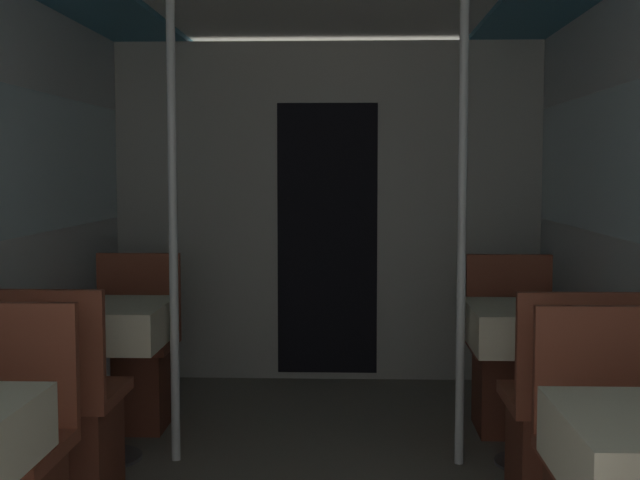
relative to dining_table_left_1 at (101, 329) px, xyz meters
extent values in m
cube|color=#A8A8A3|center=(1.00, 1.69, 0.47)|extent=(2.72, 0.08, 2.17)
cube|color=black|center=(1.00, 1.64, 0.29)|extent=(0.64, 0.01, 1.73)
cube|color=brown|center=(0.00, -1.07, 0.07)|extent=(0.46, 0.04, 0.43)
cylinder|color=#4C4C51|center=(0.00, 0.00, -0.61)|extent=(0.36, 0.36, 0.01)
cylinder|color=#B7B7BC|center=(0.00, 0.00, -0.25)|extent=(0.08, 0.08, 0.70)
cube|color=#B2B2B7|center=(0.00, 0.00, 0.10)|extent=(0.57, 0.57, 0.02)
cube|color=beige|center=(0.00, 0.00, 0.02)|extent=(0.61, 0.61, 0.19)
cube|color=brown|center=(0.00, -0.53, -0.41)|extent=(0.39, 0.39, 0.42)
cube|color=brown|center=(0.00, -0.53, -0.17)|extent=(0.46, 0.46, 0.05)
cube|color=brown|center=(0.00, -0.74, 0.07)|extent=(0.46, 0.04, 0.43)
cube|color=brown|center=(0.00, 0.53, -0.41)|extent=(0.39, 0.39, 0.42)
cube|color=brown|center=(0.00, 0.53, -0.17)|extent=(0.46, 0.46, 0.05)
cube|color=brown|center=(0.00, 0.74, 0.07)|extent=(0.46, 0.04, 0.43)
cylinder|color=silver|center=(0.34, 0.00, 0.47)|extent=(0.04, 0.04, 2.17)
cube|color=brown|center=(2.01, -1.27, -0.17)|extent=(0.46, 0.46, 0.05)
cube|color=brown|center=(2.01, -1.07, 0.07)|extent=(0.46, 0.04, 0.43)
cylinder|color=#4C4C51|center=(2.01, 0.00, -0.61)|extent=(0.36, 0.36, 0.01)
cylinder|color=#B7B7BC|center=(2.01, 0.00, -0.25)|extent=(0.08, 0.08, 0.70)
cube|color=#B2B2B7|center=(2.01, 0.00, 0.10)|extent=(0.57, 0.57, 0.02)
cube|color=beige|center=(2.01, 0.00, 0.02)|extent=(0.61, 0.61, 0.19)
cube|color=brown|center=(2.01, -0.53, -0.41)|extent=(0.39, 0.39, 0.42)
cube|color=brown|center=(2.01, -0.53, -0.17)|extent=(0.46, 0.46, 0.05)
cube|color=brown|center=(2.01, -0.74, 0.07)|extent=(0.46, 0.04, 0.43)
cube|color=brown|center=(2.01, 0.53, -0.41)|extent=(0.39, 0.39, 0.42)
cube|color=brown|center=(2.01, 0.53, -0.17)|extent=(0.46, 0.46, 0.05)
cube|color=brown|center=(2.01, 0.74, 0.07)|extent=(0.46, 0.04, 0.43)
cylinder|color=silver|center=(1.66, 0.00, 0.47)|extent=(0.04, 0.04, 2.17)
camera|label=1|loc=(1.17, -4.04, 0.74)|focal=50.00mm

